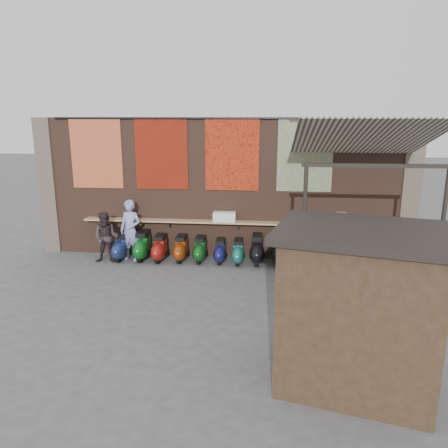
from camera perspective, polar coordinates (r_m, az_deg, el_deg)
name	(u,v)px	position (r m, az deg, el deg)	size (l,w,h in m)	color
ground	(210,290)	(10.58, -1.84, -8.57)	(70.00, 70.00, 0.00)	#474749
brick_wall	(222,189)	(12.61, -0.24, 4.63)	(10.00, 0.40, 4.00)	brown
pier_left	(50,186)	(14.15, -21.75, 4.66)	(0.50, 0.50, 4.00)	#4C4238
pier_right	(409,192)	(13.12, 23.02, 3.87)	(0.50, 0.50, 4.00)	#4C4238
eating_counter	(221,222)	(12.43, -0.42, 0.26)	(8.00, 0.32, 0.05)	#9E7A51
shelf_box	(224,217)	(12.36, 0.06, 0.94)	(0.63, 0.29, 0.27)	white
tapestry_redgold	(96,153)	(13.16, -16.33, 8.86)	(1.50, 0.02, 2.00)	maroon
tapestry_sun	(161,154)	(12.57, -8.19, 9.05)	(1.50, 0.02, 2.00)	red
tapestry_orange	(232,155)	(12.24, 1.05, 9.06)	(1.50, 0.02, 2.00)	#B23716
tapestry_multi	(305,155)	(12.23, 10.54, 8.82)	(1.50, 0.02, 2.00)	navy
hang_rail	(221,118)	(12.21, -0.37, 13.65)	(0.06, 0.06, 9.50)	black
scooter_stool_0	(121,247)	(12.91, -13.26, -2.92)	(0.36, 0.80, 0.76)	navy
scooter_stool_1	(143,246)	(12.77, -10.59, -2.81)	(0.39, 0.87, 0.82)	#0D5B1B
scooter_stool_2	(160,248)	(12.59, -8.40, -3.15)	(0.35, 0.79, 0.75)	maroon
scooter_stool_3	(181,249)	(12.51, -5.65, -3.22)	(0.35, 0.77, 0.73)	#80320B
scooter_stool_4	(200,249)	(12.42, -3.13, -3.34)	(0.34, 0.75, 0.71)	#0E4916
scooter_stool_5	(220,251)	(12.32, -0.50, -3.57)	(0.32, 0.70, 0.67)	#14164E
scooter_stool_6	(238,252)	(12.24, 1.86, -3.66)	(0.32, 0.72, 0.69)	#18635B
scooter_stool_7	(257,250)	(12.26, 4.36, -3.35)	(0.39, 0.86, 0.82)	black
scooter_stool_8	(279,250)	(12.27, 7.17, -3.33)	(0.40, 0.89, 0.85)	black
scooter_stool_9	(298,251)	(12.24, 9.61, -3.54)	(0.39, 0.86, 0.82)	#971B0B
diner_left	(131,230)	(12.71, -12.11, -0.80)	(0.64, 0.42, 1.75)	#8A8EC9
diner_right	(106,238)	(12.66, -15.13, -1.73)	(0.71, 0.55, 1.46)	#2F2427
shopper_navy	(337,249)	(11.29, 14.54, -3.20)	(0.95, 0.39, 1.62)	#151B31
shopper_grey	(339,251)	(10.67, 14.73, -3.44)	(1.22, 0.70, 1.89)	slate
shopper_tan	(338,258)	(10.46, 14.65, -4.37)	(0.82, 0.54, 1.69)	#7E6D50
market_stall	(358,313)	(6.98, 17.08, -11.00)	(2.19, 1.64, 2.38)	black
stall_roof	(364,233)	(6.57, 17.86, -1.07)	(2.46, 1.89, 0.12)	black
stall_sign	(363,261)	(7.59, 17.73, -4.68)	(1.20, 0.04, 0.50)	gold
stall_shelf	(359,309)	(7.89, 17.26, -10.57)	(1.82, 0.10, 0.06)	#473321
awning_canvas	(364,138)	(10.79, 17.78, 10.65)	(3.20, 3.40, 0.03)	beige
awning_ledger	(353,119)	(12.34, 16.44, 12.96)	(3.30, 0.08, 0.12)	#33261C
awning_header	(377,166)	(9.37, 19.37, 7.21)	(3.00, 0.08, 0.08)	black
awning_post_left	(303,237)	(9.44, 10.32, -1.65)	(0.09, 0.09, 3.10)	black
awning_post_right	(441,241)	(10.06, 26.43, -1.96)	(0.09, 0.09, 3.10)	black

